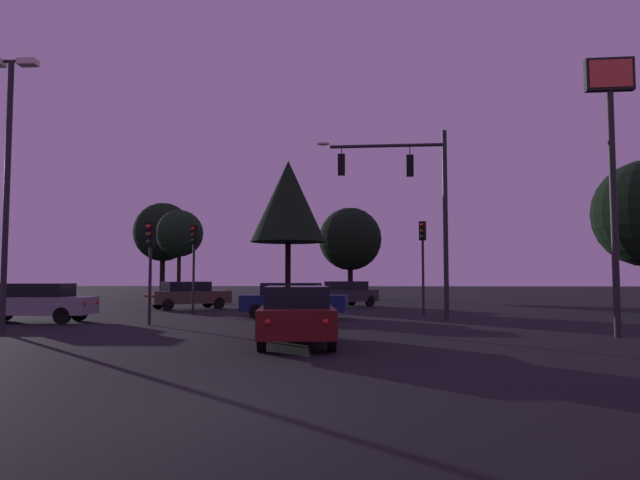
{
  "coord_description": "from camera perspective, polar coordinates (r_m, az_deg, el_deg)",
  "views": [
    {
      "loc": [
        1.9,
        -7.7,
        1.75
      ],
      "look_at": [
        0.72,
        15.79,
        3.29
      ],
      "focal_mm": 32.2,
      "sensor_mm": 36.0,
      "label": 1
    }
  ],
  "objects": [
    {
      "name": "tree_behind_sign",
      "position": [
        43.17,
        -13.79,
        0.62
      ],
      "size": [
        3.43,
        3.43,
        6.69
      ],
      "color": "black",
      "rests_on": "ground"
    },
    {
      "name": "tree_center_horizon",
      "position": [
        30.84,
        -3.18,
        3.84
      ],
      "size": [
        4.01,
        4.01,
        8.04
      ],
      "color": "black",
      "rests_on": "ground"
    },
    {
      "name": "traffic_signal_mast_arm",
      "position": [
        24.36,
        9.08,
        4.74
      ],
      "size": [
        5.47,
        0.52,
        7.9
      ],
      "color": "#232326",
      "rests_on": "ground"
    },
    {
      "name": "ground_plane",
      "position": [
        32.3,
        -0.49,
        -6.85
      ],
      "size": [
        168.0,
        168.0,
        0.0
      ],
      "primitive_type": "plane",
      "color": "black",
      "rests_on": "ground"
    },
    {
      "name": "car_nearside_lane",
      "position": [
        15.16,
        -2.32,
        -7.34
      ],
      "size": [
        2.26,
        4.8,
        1.52
      ],
      "color": "#4C0F0F",
      "rests_on": "ground"
    },
    {
      "name": "car_crossing_left",
      "position": [
        24.68,
        -2.59,
        -5.95
      ],
      "size": [
        4.64,
        2.19,
        1.52
      ],
      "color": "#0F1947",
      "rests_on": "ground"
    },
    {
      "name": "tree_lot_edge",
      "position": [
        47.45,
        3.01,
        0.09
      ],
      "size": [
        5.18,
        5.18,
        7.53
      ],
      "color": "black",
      "rests_on": "ground"
    },
    {
      "name": "traffic_light_corner_left",
      "position": [
        27.55,
        10.17,
        -0.84
      ],
      "size": [
        0.37,
        0.39,
        4.41
      ],
      "color": "#232326",
      "rests_on": "ground"
    },
    {
      "name": "tree_left_far",
      "position": [
        47.96,
        -15.33,
        0.74
      ],
      "size": [
        4.72,
        4.72,
        7.77
      ],
      "color": "black",
      "rests_on": "ground"
    },
    {
      "name": "traffic_light_median",
      "position": [
        28.01,
        -12.45,
        -1.08
      ],
      "size": [
        0.34,
        0.37,
        4.24
      ],
      "color": "#232326",
      "rests_on": "ground"
    },
    {
      "name": "parking_lot_lamp_post",
      "position": [
        21.01,
        -28.59,
        6.98
      ],
      "size": [
        1.7,
        0.36,
        8.78
      ],
      "color": "#232326",
      "rests_on": "ground"
    },
    {
      "name": "car_parked_lot",
      "position": [
        34.55,
        2.51,
        -5.33
      ],
      "size": [
        4.16,
        4.03,
        1.52
      ],
      "color": "#232328",
      "rests_on": "ground"
    },
    {
      "name": "traffic_light_corner_right",
      "position": [
        22.11,
        -16.52,
        -1.11
      ],
      "size": [
        0.35,
        0.38,
        3.79
      ],
      "color": "#232326",
      "rests_on": "ground"
    },
    {
      "name": "car_crossing_right",
      "position": [
        25.03,
        -26.56,
        -5.53
      ],
      "size": [
        4.68,
        1.95,
        1.52
      ],
      "color": "gray",
      "rests_on": "ground"
    },
    {
      "name": "store_sign_illuminated",
      "position": [
        19.53,
        26.97,
        9.27
      ],
      "size": [
        1.41,
        0.34,
        8.36
      ],
      "color": "#232326",
      "rests_on": "ground"
    },
    {
      "name": "car_far_lane",
      "position": [
        32.81,
        -12.99,
        -5.31
      ],
      "size": [
        4.6,
        4.08,
        1.52
      ],
      "color": "#473828",
      "rests_on": "ground"
    }
  ]
}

